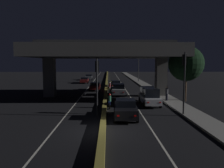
{
  "coord_description": "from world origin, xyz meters",
  "views": [
    {
      "loc": [
        0.38,
        -14.57,
        4.68
      ],
      "look_at": [
        0.95,
        18.8,
        1.45
      ],
      "focal_mm": 35.0,
      "sensor_mm": 36.0,
      "label": 1
    }
  ],
  "objects": [
    {
      "name": "traffic_light_left_of_median",
      "position": [
        -0.61,
        4.46,
        3.44
      ],
      "size": [
        0.3,
        0.49,
        5.04
      ],
      "color": "black",
      "rests_on": "ground_plane"
    },
    {
      "name": "ground_plane",
      "position": [
        0.0,
        0.0,
        0.0
      ],
      "size": [
        200.0,
        200.0,
        0.0
      ],
      "primitive_type": "plane",
      "color": "black"
    },
    {
      "name": "car_black_lead",
      "position": [
        1.82,
        3.57,
        0.81
      ],
      "size": [
        2.09,
        4.43,
        1.62
      ],
      "rotation": [
        0.0,
        0.0,
        1.54
      ],
      "color": "black",
      "rests_on": "ground_plane"
    },
    {
      "name": "sidewalk_right",
      "position": [
        8.03,
        28.0,
        0.08
      ],
      "size": [
        2.17,
        126.0,
        0.16
      ],
      "primitive_type": "cube",
      "color": "gray",
      "rests_on": "ground_plane"
    },
    {
      "name": "motorcycle_white_filtering_far",
      "position": [
        0.63,
        21.66,
        0.63
      ],
      "size": [
        0.32,
        1.94,
        1.5
      ],
      "rotation": [
        0.0,
        0.0,
        1.58
      ],
      "color": "black",
      "rests_on": "ground_plane"
    },
    {
      "name": "car_black_fourth",
      "position": [
        1.75,
        25.7,
        0.73
      ],
      "size": [
        2.12,
        4.07,
        1.4
      ],
      "rotation": [
        0.0,
        0.0,
        1.6
      ],
      "color": "black",
      "rests_on": "ground_plane"
    },
    {
      "name": "traffic_light_right_of_median",
      "position": [
        7.05,
        4.45,
        3.81
      ],
      "size": [
        0.3,
        0.49,
        5.62
      ],
      "color": "black",
      "rests_on": "ground_plane"
    },
    {
      "name": "motorcycle_red_filtering_mid",
      "position": [
        0.65,
        12.91,
        0.59
      ],
      "size": [
        0.33,
        1.7,
        1.35
      ],
      "rotation": [
        0.0,
        0.0,
        1.6
      ],
      "color": "black",
      "rests_on": "ground_plane"
    },
    {
      "name": "roadside_tree_kerbside_near",
      "position": [
        9.77,
        11.69,
        4.58
      ],
      "size": [
        4.23,
        4.23,
        6.71
      ],
      "color": "#38281C",
      "rests_on": "ground_plane"
    },
    {
      "name": "car_silver_third",
      "position": [
        1.87,
        17.01,
        0.87
      ],
      "size": [
        2.05,
        4.71,
        1.67
      ],
      "rotation": [
        0.0,
        0.0,
        1.55
      ],
      "color": "gray",
      "rests_on": "ground_plane"
    },
    {
      "name": "median_divider",
      "position": [
        0.0,
        35.0,
        0.21
      ],
      "size": [
        0.42,
        126.0,
        0.42
      ],
      "primitive_type": "cube",
      "color": "olive",
      "rests_on": "ground_plane"
    },
    {
      "name": "car_grey_third_oncoming",
      "position": [
        -4.99,
        45.56,
        0.78
      ],
      "size": [
        2.11,
        4.15,
        1.51
      ],
      "rotation": [
        0.0,
        0.0,
        -1.53
      ],
      "color": "#515459",
      "rests_on": "ground_plane"
    },
    {
      "name": "car_white_second",
      "position": [
        4.95,
        9.28,
        1.04
      ],
      "size": [
        1.95,
        4.55,
        1.97
      ],
      "rotation": [
        0.0,
        0.0,
        1.59
      ],
      "color": "silver",
      "rests_on": "ground_plane"
    },
    {
      "name": "lane_line_left_inner",
      "position": [
        -3.43,
        35.0,
        0.0
      ],
      "size": [
        0.12,
        126.0,
        0.0
      ],
      "primitive_type": "cube",
      "color": "beige",
      "rests_on": "ground_plane"
    },
    {
      "name": "street_lamp",
      "position": [
        7.44,
        39.03,
        5.28
      ],
      "size": [
        2.78,
        0.32,
        8.96
      ],
      "color": "#2D2D30",
      "rests_on": "ground_plane"
    },
    {
      "name": "car_dark_red_lead_oncoming",
      "position": [
        -1.89,
        22.66,
        0.72
      ],
      "size": [
        1.89,
        4.18,
        1.34
      ],
      "rotation": [
        0.0,
        0.0,
        -1.56
      ],
      "color": "#591414",
      "rests_on": "ground_plane"
    },
    {
      "name": "elevated_overpass",
      "position": [
        0.0,
        15.81,
        6.0
      ],
      "size": [
        19.79,
        12.69,
        7.85
      ],
      "color": "#5B5956",
      "rests_on": "ground_plane"
    },
    {
      "name": "motorcycle_blue_filtering_near",
      "position": [
        0.51,
        7.86,
        0.64
      ],
      "size": [
        0.32,
        1.89,
        1.52
      ],
      "rotation": [
        0.0,
        0.0,
        1.56
      ],
      "color": "black",
      "rests_on": "ground_plane"
    },
    {
      "name": "car_dark_red_second_oncoming",
      "position": [
        -5.17,
        36.25,
        0.68
      ],
      "size": [
        2.04,
        4.58,
        1.32
      ],
      "rotation": [
        0.0,
        0.0,
        -1.53
      ],
      "color": "#591414",
      "rests_on": "ground_plane"
    },
    {
      "name": "pedestrian_on_sidewalk",
      "position": [
        7.43,
        11.32,
        1.03
      ],
      "size": [
        0.33,
        0.33,
        1.72
      ],
      "color": "black",
      "rests_on": "sidewalk_right"
    },
    {
      "name": "lane_line_right_inner",
      "position": [
        3.43,
        35.0,
        0.0
      ],
      "size": [
        0.12,
        126.0,
        0.0
      ],
      "primitive_type": "cube",
      "color": "beige",
      "rests_on": "ground_plane"
    }
  ]
}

